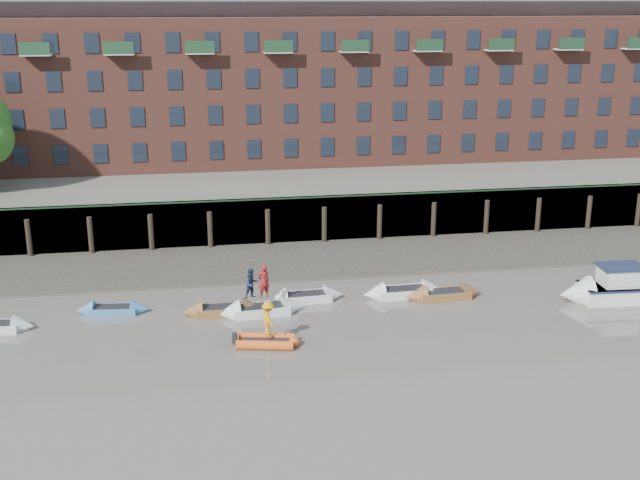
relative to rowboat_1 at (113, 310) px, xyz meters
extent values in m
plane|color=#645E55|center=(11.74, -10.54, -0.21)|extent=(220.00, 220.00, 0.00)
cube|color=#3D382F|center=(11.74, 7.46, -0.21)|extent=(110.00, 8.00, 0.50)
cube|color=#4C4336|center=(11.74, 4.06, -0.21)|extent=(110.00, 1.60, 0.10)
cube|color=#2D2A26|center=(11.74, 11.86, 1.39)|extent=(110.00, 0.80, 3.20)
cylinder|color=black|center=(-6.26, 11.21, 1.09)|extent=(0.36, 0.36, 2.60)
cylinder|color=black|center=(-2.26, 11.21, 1.09)|extent=(0.36, 0.36, 2.60)
cylinder|color=black|center=(1.74, 11.21, 1.09)|extent=(0.36, 0.36, 2.60)
cylinder|color=black|center=(5.74, 11.21, 1.09)|extent=(0.36, 0.36, 2.60)
cylinder|color=black|center=(9.74, 11.21, 1.09)|extent=(0.36, 0.36, 2.60)
cylinder|color=black|center=(13.74, 11.21, 1.09)|extent=(0.36, 0.36, 2.60)
cylinder|color=black|center=(17.74, 11.21, 1.09)|extent=(0.36, 0.36, 2.60)
cylinder|color=black|center=(21.74, 11.21, 1.09)|extent=(0.36, 0.36, 2.60)
cylinder|color=black|center=(25.74, 11.21, 1.09)|extent=(0.36, 0.36, 2.60)
cylinder|color=black|center=(29.74, 11.21, 1.09)|extent=(0.36, 0.36, 2.60)
cylinder|color=black|center=(33.74, 11.21, 1.09)|extent=(0.36, 0.36, 2.60)
cylinder|color=black|center=(37.74, 11.21, 1.09)|extent=(0.36, 0.36, 2.60)
cube|color=#264C2D|center=(11.74, 11.56, 3.04)|extent=(110.00, 0.06, 0.10)
cube|color=#5E594D|center=(11.74, 25.46, 1.39)|extent=(110.00, 28.00, 3.20)
cube|color=brown|center=(11.74, 26.46, 8.99)|extent=(80.00, 10.00, 12.00)
cube|color=#42444C|center=(11.74, 26.46, 16.19)|extent=(80.60, 15.56, 15.56)
cube|color=black|center=(-8.26, 21.44, 4.79)|extent=(1.10, 0.12, 1.50)
cube|color=black|center=(-5.26, 21.44, 4.79)|extent=(1.10, 0.12, 1.50)
cube|color=black|center=(-2.26, 21.44, 4.79)|extent=(1.10, 0.12, 1.50)
cube|color=black|center=(0.74, 21.44, 4.79)|extent=(1.10, 0.12, 1.50)
cube|color=black|center=(3.74, 21.44, 4.79)|extent=(1.10, 0.12, 1.50)
cube|color=black|center=(6.74, 21.44, 4.79)|extent=(1.10, 0.12, 1.50)
cube|color=black|center=(9.74, 21.44, 4.79)|extent=(1.10, 0.12, 1.50)
cube|color=black|center=(12.74, 21.44, 4.79)|extent=(1.10, 0.12, 1.50)
cube|color=black|center=(15.74, 21.44, 4.79)|extent=(1.10, 0.12, 1.50)
cube|color=black|center=(18.74, 21.44, 4.79)|extent=(1.10, 0.12, 1.50)
cube|color=black|center=(21.74, 21.44, 4.79)|extent=(1.10, 0.12, 1.50)
cube|color=black|center=(24.74, 21.44, 4.79)|extent=(1.10, 0.12, 1.50)
cube|color=black|center=(27.74, 21.44, 4.79)|extent=(1.10, 0.12, 1.50)
cube|color=black|center=(30.74, 21.44, 4.79)|extent=(1.10, 0.12, 1.50)
cube|color=black|center=(33.74, 21.44, 4.79)|extent=(1.10, 0.12, 1.50)
cube|color=black|center=(36.74, 21.44, 4.79)|extent=(1.10, 0.12, 1.50)
cube|color=black|center=(39.74, 21.44, 4.79)|extent=(1.10, 0.12, 1.50)
cube|color=black|center=(42.74, 21.44, 4.79)|extent=(1.10, 0.12, 1.50)
cube|color=black|center=(-8.26, 21.44, 7.59)|extent=(1.10, 0.12, 1.50)
cube|color=black|center=(-5.26, 21.44, 7.59)|extent=(1.10, 0.12, 1.50)
cube|color=black|center=(-2.26, 21.44, 7.59)|extent=(1.10, 0.12, 1.50)
cube|color=black|center=(0.74, 21.44, 7.59)|extent=(1.10, 0.12, 1.50)
cube|color=black|center=(3.74, 21.44, 7.59)|extent=(1.10, 0.12, 1.50)
cube|color=black|center=(6.74, 21.44, 7.59)|extent=(1.10, 0.12, 1.50)
cube|color=black|center=(9.74, 21.44, 7.59)|extent=(1.10, 0.12, 1.50)
cube|color=black|center=(12.74, 21.44, 7.59)|extent=(1.10, 0.12, 1.50)
cube|color=black|center=(15.74, 21.44, 7.59)|extent=(1.10, 0.12, 1.50)
cube|color=black|center=(18.74, 21.44, 7.59)|extent=(1.10, 0.12, 1.50)
cube|color=black|center=(21.74, 21.44, 7.59)|extent=(1.10, 0.12, 1.50)
cube|color=black|center=(24.74, 21.44, 7.59)|extent=(1.10, 0.12, 1.50)
cube|color=black|center=(27.74, 21.44, 7.59)|extent=(1.10, 0.12, 1.50)
cube|color=black|center=(30.74, 21.44, 7.59)|extent=(1.10, 0.12, 1.50)
cube|color=black|center=(33.74, 21.44, 7.59)|extent=(1.10, 0.12, 1.50)
cube|color=black|center=(36.74, 21.44, 7.59)|extent=(1.10, 0.12, 1.50)
cube|color=black|center=(39.74, 21.44, 7.59)|extent=(1.10, 0.12, 1.50)
cube|color=black|center=(42.74, 21.44, 7.59)|extent=(1.10, 0.12, 1.50)
cube|color=black|center=(-8.26, 21.44, 10.39)|extent=(1.10, 0.12, 1.50)
cube|color=black|center=(-5.26, 21.44, 10.39)|extent=(1.10, 0.12, 1.50)
cube|color=black|center=(-2.26, 21.44, 10.39)|extent=(1.10, 0.12, 1.50)
cube|color=black|center=(0.74, 21.44, 10.39)|extent=(1.10, 0.12, 1.50)
cube|color=black|center=(3.74, 21.44, 10.39)|extent=(1.10, 0.12, 1.50)
cube|color=black|center=(6.74, 21.44, 10.39)|extent=(1.10, 0.12, 1.50)
cube|color=black|center=(9.74, 21.44, 10.39)|extent=(1.10, 0.12, 1.50)
cube|color=black|center=(12.74, 21.44, 10.39)|extent=(1.10, 0.12, 1.50)
cube|color=black|center=(15.74, 21.44, 10.39)|extent=(1.10, 0.12, 1.50)
cube|color=black|center=(18.74, 21.44, 10.39)|extent=(1.10, 0.12, 1.50)
cube|color=black|center=(21.74, 21.44, 10.39)|extent=(1.10, 0.12, 1.50)
cube|color=black|center=(24.74, 21.44, 10.39)|extent=(1.10, 0.12, 1.50)
cube|color=black|center=(27.74, 21.44, 10.39)|extent=(1.10, 0.12, 1.50)
cube|color=black|center=(30.74, 21.44, 10.39)|extent=(1.10, 0.12, 1.50)
cube|color=black|center=(33.74, 21.44, 10.39)|extent=(1.10, 0.12, 1.50)
cube|color=black|center=(36.74, 21.44, 10.39)|extent=(1.10, 0.12, 1.50)
cube|color=black|center=(39.74, 21.44, 10.39)|extent=(1.10, 0.12, 1.50)
cube|color=black|center=(42.74, 21.44, 10.39)|extent=(1.10, 0.12, 1.50)
cube|color=black|center=(-8.26, 21.44, 13.19)|extent=(1.10, 0.12, 1.50)
cube|color=black|center=(-5.26, 21.44, 13.19)|extent=(1.10, 0.12, 1.50)
cube|color=black|center=(-2.26, 21.44, 13.19)|extent=(1.10, 0.12, 1.50)
cube|color=black|center=(0.74, 21.44, 13.19)|extent=(1.10, 0.12, 1.50)
cube|color=black|center=(3.74, 21.44, 13.19)|extent=(1.10, 0.12, 1.50)
cube|color=black|center=(6.74, 21.44, 13.19)|extent=(1.10, 0.12, 1.50)
cube|color=black|center=(9.74, 21.44, 13.19)|extent=(1.10, 0.12, 1.50)
cube|color=black|center=(12.74, 21.44, 13.19)|extent=(1.10, 0.12, 1.50)
cube|color=black|center=(15.74, 21.44, 13.19)|extent=(1.10, 0.12, 1.50)
cube|color=black|center=(18.74, 21.44, 13.19)|extent=(1.10, 0.12, 1.50)
cube|color=black|center=(21.74, 21.44, 13.19)|extent=(1.10, 0.12, 1.50)
cube|color=black|center=(24.74, 21.44, 13.19)|extent=(1.10, 0.12, 1.50)
cube|color=black|center=(27.74, 21.44, 13.19)|extent=(1.10, 0.12, 1.50)
cube|color=black|center=(30.74, 21.44, 13.19)|extent=(1.10, 0.12, 1.50)
cube|color=black|center=(33.74, 21.44, 13.19)|extent=(1.10, 0.12, 1.50)
cube|color=black|center=(36.74, 21.44, 13.19)|extent=(1.10, 0.12, 1.50)
cube|color=black|center=(39.74, 21.44, 13.19)|extent=(1.10, 0.12, 1.50)
cone|color=silver|center=(-4.40, -1.62, 0.01)|extent=(1.19, 1.34, 1.25)
cube|color=teal|center=(0.00, 0.00, -0.01)|extent=(2.67, 1.39, 0.40)
cone|color=teal|center=(1.50, -0.13, -0.01)|extent=(1.10, 1.25, 1.16)
cone|color=teal|center=(-1.50, 0.13, -0.01)|extent=(1.10, 1.25, 1.16)
cube|color=black|center=(0.00, 0.00, 0.18)|extent=(2.21, 1.06, 0.06)
cube|color=brown|center=(5.97, -1.10, 0.02)|extent=(2.86, 1.30, 0.45)
cone|color=brown|center=(7.63, -1.09, 0.02)|extent=(1.12, 1.29, 1.29)
cone|color=brown|center=(4.30, -1.11, 0.02)|extent=(1.12, 1.29, 1.29)
cube|color=black|center=(5.97, -1.10, 0.22)|extent=(2.38, 0.98, 0.06)
cube|color=silver|center=(8.04, -1.47, 0.03)|extent=(3.19, 1.66, 0.48)
cone|color=silver|center=(9.83, -1.30, 0.03)|extent=(1.32, 1.49, 1.39)
cone|color=silver|center=(6.25, -1.63, 0.03)|extent=(1.32, 1.49, 1.39)
cube|color=black|center=(8.04, -1.47, 0.25)|extent=(2.65, 1.27, 0.06)
cube|color=silver|center=(10.74, 0.13, 0.02)|extent=(2.94, 1.45, 0.45)
cone|color=silver|center=(12.42, 0.22, 0.02)|extent=(1.18, 1.35, 1.30)
cone|color=silver|center=(9.07, 0.04, 0.02)|extent=(1.18, 1.35, 1.30)
cube|color=black|center=(10.74, 0.13, 0.22)|extent=(2.44, 1.10, 0.06)
cube|color=silver|center=(16.50, -0.06, 0.04)|extent=(3.16, 1.50, 0.49)
cone|color=silver|center=(18.32, -0.01, 0.04)|extent=(1.25, 1.44, 1.41)
cone|color=silver|center=(14.68, -0.11, 0.04)|extent=(1.25, 1.44, 1.41)
cube|color=black|center=(16.50, -0.06, 0.26)|extent=(2.63, 1.13, 0.06)
cube|color=brown|center=(18.69, -0.79, 0.02)|extent=(3.03, 1.49, 0.46)
cone|color=brown|center=(20.41, -0.70, 0.02)|extent=(1.22, 1.39, 1.34)
cone|color=brown|center=(16.97, -0.88, 0.02)|extent=(1.22, 1.39, 1.34)
cube|color=black|center=(18.69, -0.79, 0.24)|extent=(2.52, 1.13, 0.06)
cylinder|color=#E95819|center=(7.99, -5.16, 0.03)|extent=(2.87, 1.05, 0.47)
cylinder|color=#E95819|center=(7.78, -6.13, 0.03)|extent=(2.87, 1.05, 0.47)
sphere|color=#E95819|center=(9.27, -5.94, 0.03)|extent=(0.54, 0.54, 0.54)
cube|color=black|center=(7.88, -5.65, 0.03)|extent=(2.48, 1.29, 0.16)
cube|color=silver|center=(28.89, -2.73, 0.27)|extent=(5.28, 2.39, 0.95)
cone|color=silver|center=(25.86, -2.57, 0.27)|extent=(1.88, 2.20, 2.10)
cube|color=#19233F|center=(28.89, -2.73, 0.68)|extent=(5.29, 2.43, 0.12)
cube|color=silver|center=(28.47, -2.71, 1.27)|extent=(2.29, 1.70, 1.05)
cube|color=#19233F|center=(28.47, -2.71, 1.85)|extent=(2.62, 1.93, 0.11)
imported|color=maroon|center=(8.22, -1.38, 1.67)|extent=(0.79, 0.65, 1.88)
imported|color=#19233F|center=(7.58, -1.33, 1.56)|extent=(1.00, 0.91, 1.66)
imported|color=orange|center=(8.03, -5.56, 1.19)|extent=(0.91, 1.28, 1.79)
camera|label=1|loc=(4.51, -42.38, 16.44)|focal=45.00mm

